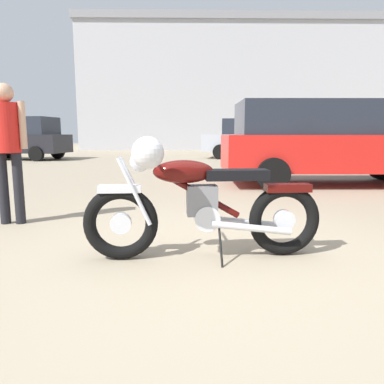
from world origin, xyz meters
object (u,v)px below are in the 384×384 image
vintage_motorcycle (198,203)px  bystander (7,139)px  red_hatchback_near (330,141)px  blue_hatchback_right (259,137)px  white_estate_far (22,138)px  pale_sedan_back (331,142)px

vintage_motorcycle → bystander: bystander is taller
red_hatchback_near → blue_hatchback_right: bearing=89.3°
vintage_motorcycle → white_estate_far: 14.51m
vintage_motorcycle → white_estate_far: size_ratio=0.51×
blue_hatchback_right → white_estate_far: bearing=16.5°
red_hatchback_near → pale_sedan_back: size_ratio=1.12×
red_hatchback_near → blue_hatchback_right: (-0.34, 8.59, 0.00)m
bystander → red_hatchback_near: size_ratio=0.35×
red_hatchback_near → blue_hatchback_right: size_ratio=0.97×
red_hatchback_near → pale_sedan_back: red_hatchback_near is taller
bystander → blue_hatchback_right: bearing=-25.4°
bystander → pale_sedan_back: (6.23, 7.61, -0.18)m
vintage_motorcycle → blue_hatchback_right: (2.30, 13.42, 0.45)m
red_hatchback_near → pale_sedan_back: bearing=68.8°
pale_sedan_back → white_estate_far: bearing=161.5°
red_hatchback_near → bystander: bearing=-146.3°
bystander → white_estate_far: (-5.54, 11.06, -0.10)m
blue_hatchback_right → pale_sedan_back: bearing=119.1°
vintage_motorcycle → blue_hatchback_right: blue_hatchback_right is taller
vintage_motorcycle → red_hatchback_near: (2.64, 4.83, 0.45)m
red_hatchback_near → white_estate_far: bearing=141.8°
bystander → red_hatchback_near: red_hatchback_near is taller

